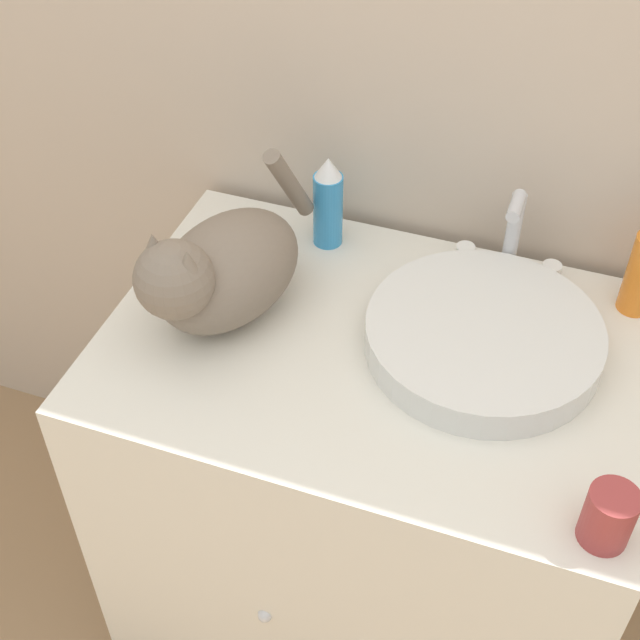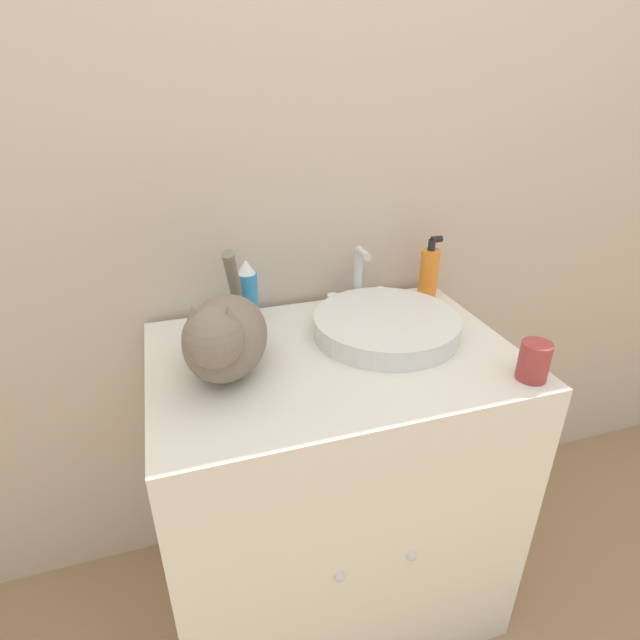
# 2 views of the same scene
# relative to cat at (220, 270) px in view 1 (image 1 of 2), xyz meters

# --- Properties ---
(vanity_cabinet) EXTENTS (0.84, 0.59, 0.82)m
(vanity_cabinet) POSITION_rel_cat_xyz_m (0.25, 0.01, -0.50)
(vanity_cabinet) COLOR silver
(vanity_cabinet) RESTS_ON ground_plane
(sink_basin) EXTENTS (0.36, 0.36, 0.05)m
(sink_basin) POSITION_rel_cat_xyz_m (0.40, 0.06, -0.07)
(sink_basin) COLOR silver
(sink_basin) RESTS_ON vanity_cabinet
(faucet) EXTENTS (0.18, 0.08, 0.17)m
(faucet) POSITION_rel_cat_xyz_m (0.40, 0.25, -0.02)
(faucet) COLOR silver
(faucet) RESTS_ON vanity_cabinet
(cat) EXTENTS (0.24, 0.39, 0.23)m
(cat) POSITION_rel_cat_xyz_m (0.00, 0.00, 0.00)
(cat) COLOR #7A6B5B
(cat) RESTS_ON vanity_cabinet
(spray_bottle) EXTENTS (0.05, 0.05, 0.17)m
(spray_bottle) POSITION_rel_cat_xyz_m (0.09, 0.23, -0.01)
(spray_bottle) COLOR #338CCC
(spray_bottle) RESTS_ON vanity_cabinet
(cup) EXTENTS (0.06, 0.06, 0.09)m
(cup) POSITION_rel_cat_xyz_m (0.61, -0.22, -0.05)
(cup) COLOR #9E3838
(cup) RESTS_ON vanity_cabinet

